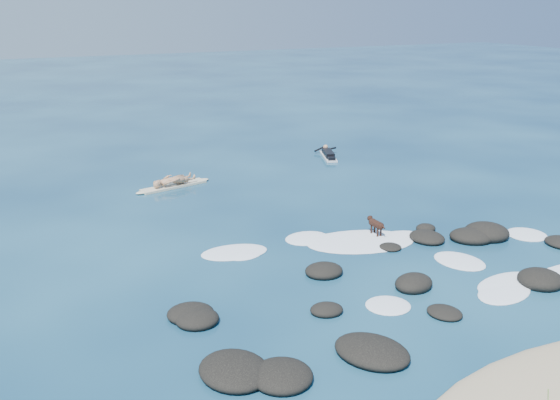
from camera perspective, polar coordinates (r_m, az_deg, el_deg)
ground at (r=19.51m, az=8.51°, el=-5.25°), size 160.00×160.00×0.00m
reef_rocks at (r=17.85m, az=12.48°, el=-7.33°), size 14.61×7.32×0.62m
breaking_foam at (r=19.90m, az=12.03°, el=-4.94°), size 12.16×7.75×0.12m
standing_surfer_rig at (r=26.69m, az=-9.78°, el=2.79°), size 3.50×1.28×2.01m
paddling_surfer_rig at (r=31.77m, az=4.42°, el=4.21°), size 1.54×2.59×0.46m
dog at (r=21.14m, az=8.72°, el=-2.17°), size 0.27×1.02×0.65m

